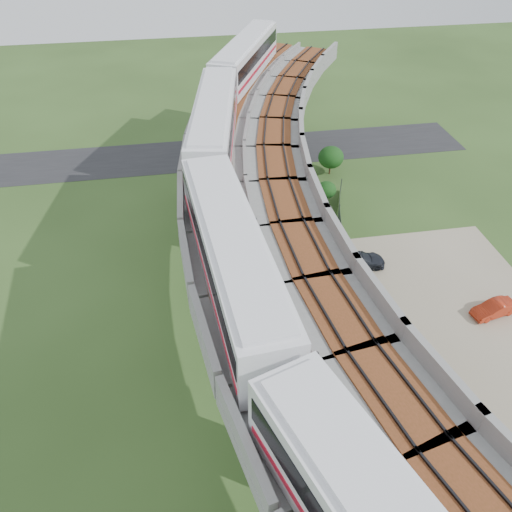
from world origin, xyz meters
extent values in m
plane|color=#2C451B|center=(0.00, 0.00, 0.00)|extent=(160.00, 160.00, 0.00)
cube|color=gray|center=(14.00, -2.00, 0.02)|extent=(18.00, 26.00, 0.04)
cube|color=#232326|center=(0.00, 30.00, 0.01)|extent=(60.00, 8.00, 0.03)
cube|color=#99968E|center=(9.12, 31.80, 4.20)|extent=(2.86, 2.93, 8.40)
cube|color=#99968E|center=(9.12, 31.80, 9.00)|extent=(7.21, 5.74, 1.20)
cube|color=#99968E|center=(0.91, 10.42, 4.20)|extent=(2.35, 2.51, 8.40)
cube|color=#99968E|center=(0.91, 10.42, 9.00)|extent=(7.31, 3.58, 1.20)
cube|color=#99968E|center=(0.91, -10.42, 4.20)|extent=(2.35, 2.51, 8.40)
cube|color=#99968E|center=(0.91, -10.42, 9.00)|extent=(7.31, 3.58, 1.20)
cube|color=gray|center=(6.19, 26.54, 10.00)|extent=(16.42, 20.91, 0.80)
cube|color=gray|center=(2.33, 28.44, 10.90)|extent=(8.66, 17.08, 1.00)
cube|color=gray|center=(10.04, 24.64, 10.90)|extent=(8.66, 17.08, 1.00)
cube|color=brown|center=(4.21, 27.51, 10.46)|extent=(10.68, 18.08, 0.12)
cube|color=black|center=(4.21, 27.51, 10.58)|extent=(9.69, 17.59, 0.12)
cube|color=brown|center=(8.16, 25.56, 10.46)|extent=(10.68, 18.08, 0.12)
cube|color=black|center=(8.16, 25.56, 10.58)|extent=(9.69, 17.59, 0.12)
cube|color=gray|center=(0.70, 9.13, 10.00)|extent=(11.77, 20.03, 0.80)
cube|color=gray|center=(-3.55, 9.78, 10.90)|extent=(3.22, 18.71, 1.00)
cube|color=gray|center=(4.95, 8.47, 10.90)|extent=(3.22, 18.71, 1.00)
cube|color=brown|center=(-1.48, 9.46, 10.46)|extent=(5.44, 19.05, 0.12)
cube|color=black|center=(-1.48, 9.46, 10.58)|extent=(4.35, 18.88, 0.12)
cube|color=brown|center=(2.87, 8.79, 10.46)|extent=(5.44, 19.05, 0.12)
cube|color=black|center=(2.87, 8.79, 10.58)|extent=(4.35, 18.88, 0.12)
cube|color=gray|center=(0.70, -9.13, 10.00)|extent=(11.77, 20.03, 0.80)
cube|color=gray|center=(-3.55, -9.78, 10.90)|extent=(3.22, 18.71, 1.00)
cube|color=gray|center=(4.95, -8.47, 10.90)|extent=(3.22, 18.71, 1.00)
cube|color=brown|center=(-1.48, -9.46, 10.46)|extent=(5.44, 19.05, 0.12)
cube|color=black|center=(-1.48, -9.46, 10.58)|extent=(4.35, 18.88, 0.12)
cube|color=brown|center=(2.87, -8.79, 10.46)|extent=(5.44, 19.05, 0.12)
cube|color=black|center=(2.87, -8.79, 10.58)|extent=(4.35, 18.88, 0.12)
cube|color=white|center=(-2.00, -4.99, 12.24)|extent=(3.90, 15.17, 3.20)
cube|color=white|center=(-2.00, -4.99, 13.94)|extent=(3.30, 14.38, 0.22)
cube|color=black|center=(-2.00, -4.99, 12.69)|extent=(3.91, 14.58, 1.15)
cube|color=red|center=(-2.00, -4.99, 11.49)|extent=(3.91, 14.58, 0.30)
cube|color=black|center=(-2.00, -4.99, 10.78)|extent=(2.92, 12.86, 0.28)
cube|color=white|center=(-1.30, 10.55, 12.24)|extent=(5.21, 15.24, 3.20)
cube|color=white|center=(-1.30, 10.55, 13.94)|extent=(4.55, 14.41, 0.22)
cube|color=black|center=(-1.30, 10.55, 12.69)|extent=(5.16, 14.66, 1.15)
cube|color=red|center=(-1.30, 10.55, 11.49)|extent=(5.16, 14.66, 0.30)
cube|color=black|center=(-1.30, 10.55, 10.78)|extent=(4.04, 12.89, 0.28)
cube|color=white|center=(3.24, 25.43, 12.24)|extent=(8.60, 14.79, 3.20)
cube|color=white|center=(3.24, 25.43, 13.94)|extent=(7.80, 13.89, 0.22)
cube|color=black|center=(3.24, 25.43, 12.69)|extent=(8.41, 14.27, 1.15)
cube|color=red|center=(3.24, 25.43, 11.49)|extent=(8.41, 14.27, 0.30)
cube|color=black|center=(3.24, 25.43, 10.78)|extent=(6.95, 12.41, 0.28)
cylinder|color=#2D382D|center=(12.25, 19.29, 0.75)|extent=(0.08, 0.08, 1.50)
cube|color=#2D382D|center=(11.38, 16.98, 0.75)|extent=(1.69, 4.77, 1.40)
cylinder|color=#2D382D|center=(10.62, 14.63, 0.75)|extent=(0.08, 0.08, 1.50)
cube|color=#2D382D|center=(9.98, 12.24, 0.75)|extent=(1.23, 4.91, 1.40)
cylinder|color=#2D382D|center=(9.45, 9.83, 0.75)|extent=(0.08, 0.08, 1.50)
cube|color=#2D382D|center=(9.03, 7.39, 0.75)|extent=(0.75, 4.99, 1.40)
cylinder|color=#2D382D|center=(8.74, 4.94, 0.75)|extent=(0.08, 0.08, 1.50)
cube|color=#2D382D|center=(8.56, 2.47, 0.75)|extent=(0.27, 5.04, 1.40)
cylinder|color=#2D382D|center=(8.50, 0.00, 0.75)|extent=(0.08, 0.08, 1.50)
cube|color=#2D382D|center=(8.56, -2.47, 0.75)|extent=(0.27, 5.04, 1.40)
cylinder|color=#2D382D|center=(8.74, -4.94, 0.75)|extent=(0.08, 0.08, 1.50)
cube|color=#2D382D|center=(9.03, -7.39, 0.75)|extent=(0.75, 4.99, 1.40)
cylinder|color=#2D382D|center=(9.45, -9.83, 0.75)|extent=(0.08, 0.08, 1.50)
cube|color=#2D382D|center=(9.98, -12.24, 0.75)|extent=(1.23, 4.91, 1.40)
cylinder|color=#382314|center=(12.13, 23.12, 0.59)|extent=(0.18, 0.18, 1.19)
ellipsoid|color=#113812|center=(12.13, 23.12, 2.01)|extent=(2.76, 2.76, 2.35)
cylinder|color=#382314|center=(9.97, 17.17, 0.54)|extent=(0.18, 0.18, 1.08)
ellipsoid|color=#113812|center=(9.97, 17.17, 1.67)|extent=(1.96, 1.96, 1.66)
cylinder|color=#382314|center=(7.81, 10.97, 0.86)|extent=(0.18, 0.18, 1.73)
ellipsoid|color=#113812|center=(7.81, 10.97, 2.33)|extent=(2.03, 2.03, 1.72)
cylinder|color=#382314|center=(7.27, 7.55, 0.56)|extent=(0.18, 0.18, 1.11)
ellipsoid|color=#113812|center=(7.27, 7.55, 1.72)|extent=(2.03, 2.03, 1.73)
cylinder|color=#382314|center=(6.46, 2.03, 0.62)|extent=(0.18, 0.18, 1.23)
ellipsoid|color=#113812|center=(6.46, 2.03, 2.13)|extent=(3.00, 3.00, 2.55)
cylinder|color=#382314|center=(5.75, -2.20, 0.64)|extent=(0.18, 0.18, 1.28)
ellipsoid|color=#113812|center=(5.75, -2.20, 1.86)|extent=(1.92, 1.92, 1.63)
cylinder|color=#382314|center=(6.68, -9.24, 0.90)|extent=(0.18, 0.18, 1.79)
ellipsoid|color=#113812|center=(6.68, -9.24, 2.38)|extent=(1.95, 1.95, 1.66)
imported|color=white|center=(9.81, -8.47, 0.56)|extent=(2.41, 3.25, 1.03)
imported|color=#A7250F|center=(18.36, -0.09, 0.63)|extent=(3.79, 1.96, 1.19)
imported|color=black|center=(10.07, 7.15, 0.69)|extent=(4.61, 2.12, 1.31)
camera|label=1|loc=(-3.97, -23.79, 27.38)|focal=35.00mm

